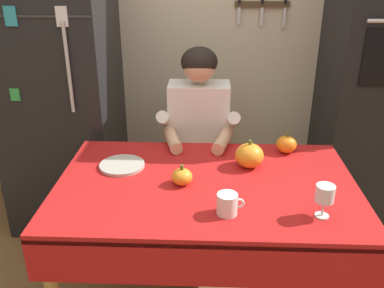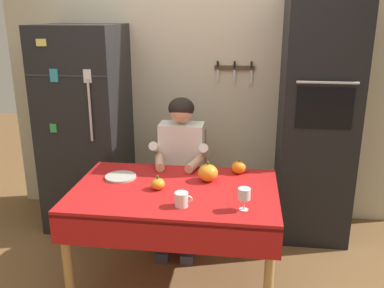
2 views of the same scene
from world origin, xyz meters
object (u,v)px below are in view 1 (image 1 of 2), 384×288
pumpkin_medium (249,155)px  serving_tray (122,165)px  seated_person (198,134)px  wine_glass (325,195)px  chair_behind_person (199,155)px  wall_oven (377,71)px  coffee_mug (228,204)px  pumpkin_small (286,144)px  refrigerator (62,93)px  dining_table (206,200)px  pumpkin_large (182,177)px

pumpkin_medium → serving_tray: 0.64m
seated_person → wine_glass: (0.53, -0.85, 0.10)m
chair_behind_person → seated_person: seated_person is taller
wall_oven → seated_person: (-1.10, -0.32, -0.31)m
coffee_mug → chair_behind_person: bearing=97.8°
pumpkin_medium → coffee_mug: bearing=-105.8°
chair_behind_person → serving_tray: (-0.37, -0.63, 0.24)m
pumpkin_small → refrigerator: bearing=159.5°
refrigerator → seated_person: bearing=-17.3°
dining_table → pumpkin_medium: 0.32m
wine_glass → pumpkin_large: size_ratio=1.44×
coffee_mug → serving_tray: 0.65m
coffee_mug → refrigerator: bearing=132.7°
refrigerator → serving_tray: (0.53, -0.72, -0.15)m
chair_behind_person → pumpkin_small: 0.70m
refrigerator → pumpkin_medium: size_ratio=12.52×
refrigerator → pumpkin_large: bearing=-46.6°
seated_person → pumpkin_medium: (0.26, -0.41, 0.06)m
dining_table → chair_behind_person: size_ratio=1.51×
dining_table → seated_person: 0.61m
dining_table → wine_glass: wine_glass is taller
dining_table → pumpkin_large: bearing=-178.4°
chair_behind_person → pumpkin_small: bearing=-41.6°
dining_table → seated_person: seated_person is taller
refrigerator → dining_table: size_ratio=1.29×
dining_table → serving_tray: 0.46m
refrigerator → coffee_mug: bearing=-47.3°
refrigerator → seated_person: 0.95m
chair_behind_person → seated_person: 0.29m
wall_oven → wine_glass: 1.32m
coffee_mug → pumpkin_large: 0.31m
dining_table → pumpkin_medium: (0.21, 0.19, 0.14)m
seated_person → coffee_mug: seated_person is taller
pumpkin_medium → serving_tray: bearing=-177.3°
seated_person → wall_oven: bearing=16.1°
seated_person → pumpkin_medium: bearing=-57.4°
wine_glass → pumpkin_medium: pumpkin_medium is taller
refrigerator → pumpkin_medium: 1.36m
pumpkin_medium → serving_tray: (-0.64, -0.03, -0.05)m
refrigerator → dining_table: refrigerator is taller
chair_behind_person → serving_tray: 0.77m
coffee_mug → wall_oven: bearing=50.4°
dining_table → wine_glass: (0.47, -0.25, 0.19)m
pumpkin_large → refrigerator: bearing=133.4°
dining_table → coffee_mug: (0.09, -0.24, 0.13)m
pumpkin_small → serving_tray: bearing=-166.3°
seated_person → pumpkin_large: 0.61m
wall_oven → pumpkin_large: 1.51m
refrigerator → chair_behind_person: size_ratio=1.94×
dining_table → wine_glass: bearing=-27.4°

